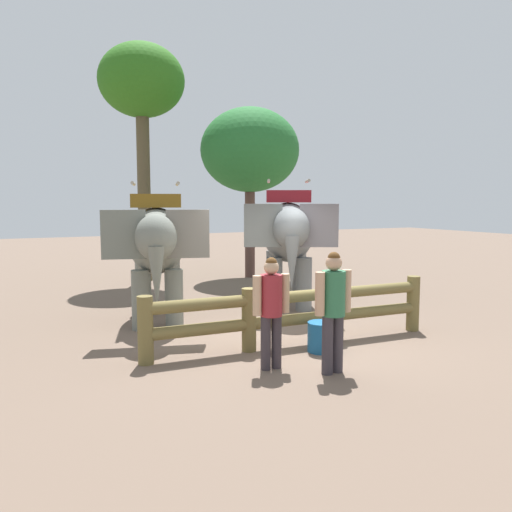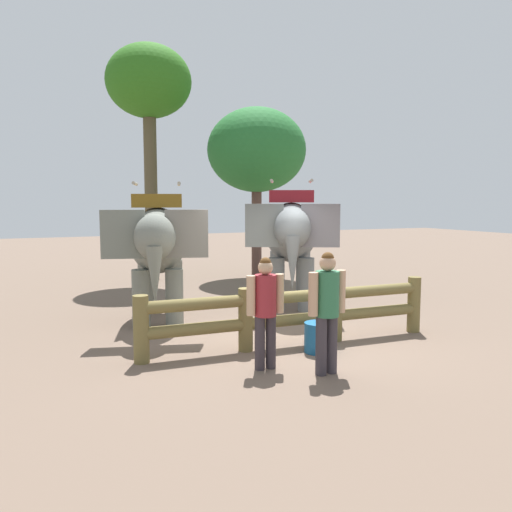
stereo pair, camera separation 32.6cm
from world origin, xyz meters
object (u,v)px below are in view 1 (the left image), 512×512
object	(u,v)px
tree_back_center	(250,151)
feed_bucket	(322,337)
tourist_man_in_blue	(333,304)
elephant_center	(288,235)
tree_far_left	(142,87)
elephant_near_left	(157,244)
tourist_woman_in_black	(271,305)
log_fence	(295,311)

from	to	relation	value
tree_back_center	feed_bucket	world-z (taller)	tree_back_center
tourist_man_in_blue	tree_back_center	xyz separation A→B (m)	(2.95, 9.15, 3.06)
elephant_center	tree_far_left	xyz separation A→B (m)	(-2.12, 5.31, 4.24)
elephant_near_left	tourist_woman_in_black	size ratio (longest dim) A/B	2.06
tourist_woman_in_black	tree_far_left	xyz separation A→B (m)	(0.39, 9.30, 4.95)
elephant_near_left	tree_back_center	size ratio (longest dim) A/B	0.63
log_fence	tree_back_center	world-z (taller)	tree_back_center
elephant_center	feed_bucket	distance (m)	4.07
elephant_near_left	tourist_man_in_blue	world-z (taller)	elephant_near_left
tree_far_left	feed_bucket	size ratio (longest dim) A/B	14.63
elephant_center	tourist_woman_in_black	size ratio (longest dim) A/B	2.11
log_fence	elephant_center	distance (m)	3.59
log_fence	elephant_center	world-z (taller)	elephant_center
tree_back_center	elephant_center	bearing A→B (deg)	-104.00
elephant_near_left	feed_bucket	distance (m)	3.97
tree_back_center	elephant_near_left	bearing A→B (deg)	-131.49
tourist_man_in_blue	tree_back_center	bearing A→B (deg)	72.15
elephant_near_left	tree_far_left	distance (m)	7.20
elephant_center	tree_back_center	size ratio (longest dim) A/B	0.64
elephant_near_left	tree_far_left	world-z (taller)	tree_far_left
feed_bucket	tree_far_left	bearing A→B (deg)	94.96
elephant_center	tourist_woman_in_black	xyz separation A→B (m)	(-2.51, -3.99, -0.71)
tourist_woman_in_black	tourist_man_in_blue	bearing A→B (deg)	-38.10
tourist_woman_in_black	tree_far_left	world-z (taller)	tree_far_left
tourist_man_in_blue	elephant_center	bearing A→B (deg)	68.40
log_fence	tree_far_left	world-z (taller)	tree_far_left
elephant_center	tourist_man_in_blue	distance (m)	4.93
log_fence	tourist_man_in_blue	distance (m)	1.57
log_fence	feed_bucket	size ratio (longest dim) A/B	10.89
log_fence	elephant_near_left	bearing A→B (deg)	121.83
tree_far_left	feed_bucket	xyz separation A→B (m)	(0.77, -8.88, -5.67)
tourist_woman_in_black	feed_bucket	bearing A→B (deg)	19.88
tourist_woman_in_black	tree_far_left	size ratio (longest dim) A/B	0.23
feed_bucket	tourist_woman_in_black	bearing A→B (deg)	-160.12
tourist_man_in_blue	tree_back_center	size ratio (longest dim) A/B	0.32
tree_far_left	tourist_man_in_blue	bearing A→B (deg)	-88.13
log_fence	elephant_near_left	distance (m)	3.33
tourist_woman_in_black	feed_bucket	distance (m)	1.42
log_fence	tourist_man_in_blue	xyz separation A→B (m)	(-0.23, -1.49, 0.41)
tree_far_left	feed_bucket	world-z (taller)	tree_far_left
elephant_near_left	tourist_man_in_blue	size ratio (longest dim) A/B	1.94
tourist_woman_in_black	tourist_man_in_blue	distance (m)	0.90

